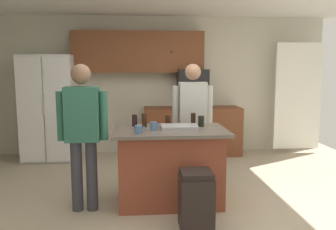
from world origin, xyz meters
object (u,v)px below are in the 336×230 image
glass_dark_ale (135,120)px  tumbler_amber (144,120)px  serving_tray (179,127)px  mug_ceramic_white (139,129)px  refrigerator (49,108)px  glass_stout_tall (201,121)px  person_guest_left (83,128)px  kitchen_island (170,166)px  glass_short_whisky (168,120)px  trash_bin (196,200)px  person_guest_right (192,115)px  microwave_over_range (193,78)px  mug_blue_stoneware (154,126)px  glass_pilsner (193,119)px

glass_dark_ale → tumbler_amber: size_ratio=0.87×
glass_dark_ale → serving_tray: glass_dark_ale is taller
mug_ceramic_white → refrigerator: bearing=122.6°
glass_stout_tall → person_guest_left: bearing=-168.3°
serving_tray → kitchen_island: bearing=-167.8°
kitchen_island → glass_stout_tall: 0.68m
person_guest_left → glass_short_whisky: size_ratio=12.78×
glass_short_whisky → trash_bin: size_ratio=0.22×
person_guest_right → refrigerator: bearing=-94.9°
microwave_over_range → glass_dark_ale: microwave_over_range is taller
glass_dark_ale → mug_blue_stoneware: glass_dark_ale is taller
glass_dark_ale → trash_bin: bearing=-56.3°
microwave_over_range → person_guest_right: person_guest_right is taller
mug_ceramic_white → glass_short_whisky: bearing=53.8°
kitchen_island → mug_blue_stoneware: bearing=-162.6°
glass_dark_ale → person_guest_right: bearing=30.4°
person_guest_right → trash_bin: size_ratio=2.79×
mug_ceramic_white → serving_tray: 0.56m
glass_dark_ale → mug_ceramic_white: (0.05, -0.49, -0.03)m
serving_tray → trash_bin: 0.97m
kitchen_island → person_guest_left: (-1.01, -0.15, 0.51)m
microwave_over_range → kitchen_island: microwave_over_range is taller
microwave_over_range → kitchen_island: 2.63m
microwave_over_range → trash_bin: (-0.43, -3.06, -1.15)m
microwave_over_range → tumbler_amber: size_ratio=3.31×
mug_blue_stoneware → trash_bin: 1.01m
person_guest_right → glass_dark_ale: person_guest_right is taller
glass_dark_ale → mug_ceramic_white: size_ratio=1.18×
refrigerator → mug_ceramic_white: bearing=-57.4°
person_guest_left → glass_dark_ale: (0.58, 0.39, 0.01)m
glass_short_whisky → glass_pilsner: glass_pilsner is taller
glass_pilsner → tumbler_amber: size_ratio=0.95×
person_guest_right → glass_pilsner: person_guest_right is taller
mug_blue_stoneware → glass_short_whisky: 0.38m
person_guest_right → mug_ceramic_white: 1.23m
kitchen_island → person_guest_right: 0.96m
glass_stout_tall → glass_short_whisky: bearing=163.6°
person_guest_left → serving_tray: person_guest_left is taller
refrigerator → serving_tray: (2.08, -2.21, 0.01)m
glass_stout_tall → mug_blue_stoneware: 0.64m
kitchen_island → person_guest_left: person_guest_left is taller
person_guest_left → glass_short_whisky: (1.01, 0.41, 0.01)m
microwave_over_range → glass_short_whisky: bearing=-107.0°
refrigerator → tumbler_amber: bearing=-51.4°
refrigerator → mug_ceramic_white: (1.59, -2.49, 0.04)m
person_guest_right → mug_blue_stoneware: size_ratio=13.73×
person_guest_right → mug_ceramic_white: bearing=-10.2°
serving_tray → mug_blue_stoneware: bearing=-164.4°
glass_pilsner → kitchen_island: bearing=-143.8°
kitchen_island → serving_tray: bearing=12.2°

